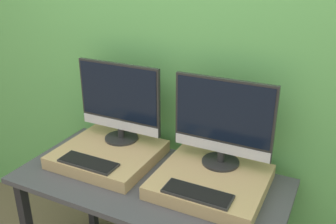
{
  "coord_description": "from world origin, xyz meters",
  "views": [
    {
      "loc": [
        0.84,
        -1.11,
        1.88
      ],
      "look_at": [
        0.0,
        0.56,
        1.08
      ],
      "focal_mm": 40.0,
      "sensor_mm": 36.0,
      "label": 1
    }
  ],
  "objects_px": {
    "keyboard_right": "(197,193)",
    "monitor_left": "(119,101)",
    "monitor_right": "(223,121)",
    "keyboard_left": "(88,162)"
  },
  "relations": [
    {
      "from": "monitor_right",
      "to": "keyboard_left",
      "type": "bearing_deg",
      "value": -152.89
    },
    {
      "from": "keyboard_right",
      "to": "monitor_left",
      "type": "bearing_deg",
      "value": 152.89
    },
    {
      "from": "keyboard_left",
      "to": "monitor_right",
      "type": "bearing_deg",
      "value": 27.11
    },
    {
      "from": "monitor_left",
      "to": "keyboard_left",
      "type": "relative_size",
      "value": 1.6
    },
    {
      "from": "keyboard_left",
      "to": "keyboard_right",
      "type": "distance_m",
      "value": 0.63
    },
    {
      "from": "monitor_left",
      "to": "monitor_right",
      "type": "xyz_separation_m",
      "value": [
        0.63,
        0.0,
        0.0
      ]
    },
    {
      "from": "keyboard_left",
      "to": "monitor_right",
      "type": "distance_m",
      "value": 0.74
    },
    {
      "from": "keyboard_left",
      "to": "monitor_right",
      "type": "xyz_separation_m",
      "value": [
        0.63,
        0.32,
        0.24
      ]
    },
    {
      "from": "keyboard_left",
      "to": "monitor_left",
      "type": "bearing_deg",
      "value": 90.0
    },
    {
      "from": "monitor_left",
      "to": "monitor_right",
      "type": "height_order",
      "value": "same"
    }
  ]
}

